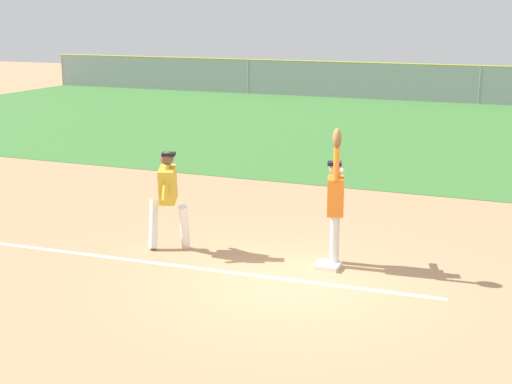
# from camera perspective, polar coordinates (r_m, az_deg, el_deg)

# --- Properties ---
(ground_plane) EXTENTS (76.25, 76.25, 0.00)m
(ground_plane) POSITION_cam_1_polar(r_m,az_deg,el_deg) (11.59, 3.00, -6.91)
(ground_plane) COLOR tan
(outfield_grass) EXTENTS (43.81, 17.67, 0.01)m
(outfield_grass) POSITION_cam_1_polar(r_m,az_deg,el_deg) (26.01, 14.25, 4.26)
(outfield_grass) COLOR #3D7533
(outfield_grass) RESTS_ON ground_plane
(chalk_foul_line) EXTENTS (11.99, 0.60, 0.01)m
(chalk_foul_line) POSITION_cam_1_polar(r_m,az_deg,el_deg) (13.20, -12.65, -4.60)
(chalk_foul_line) COLOR white
(chalk_foul_line) RESTS_ON ground_plane
(first_base) EXTENTS (0.38, 0.38, 0.08)m
(first_base) POSITION_cam_1_polar(r_m,az_deg,el_deg) (12.28, 5.44, -5.55)
(first_base) COLOR white
(first_base) RESTS_ON ground_plane
(fielder) EXTENTS (0.37, 0.89, 2.28)m
(fielder) POSITION_cam_1_polar(r_m,az_deg,el_deg) (12.15, 6.02, -0.45)
(fielder) COLOR silver
(fielder) RESTS_ON ground_plane
(runner) EXTENTS (0.87, 0.82, 1.72)m
(runner) POSITION_cam_1_polar(r_m,az_deg,el_deg) (12.99, -6.65, -0.11)
(runner) COLOR white
(runner) RESTS_ON ground_plane
(baseball) EXTENTS (0.07, 0.07, 0.07)m
(baseball) POSITION_cam_1_polar(r_m,az_deg,el_deg) (11.83, 6.46, 1.66)
(baseball) COLOR white
(outfield_fence) EXTENTS (43.89, 0.08, 1.68)m
(outfield_fence) POSITION_cam_1_polar(r_m,az_deg,el_deg) (34.61, 16.51, 7.76)
(outfield_fence) COLOR #93999E
(outfield_fence) RESTS_ON ground_plane
(parked_car_red) EXTENTS (4.51, 2.34, 1.25)m
(parked_car_red) POSITION_cam_1_polar(r_m,az_deg,el_deg) (39.69, 6.15, 8.68)
(parked_car_red) COLOR #B21E1E
(parked_car_red) RESTS_ON ground_plane
(parked_car_white) EXTENTS (4.44, 2.19, 1.25)m
(parked_car_white) POSITION_cam_1_polar(r_m,az_deg,el_deg) (39.13, 14.44, 8.27)
(parked_car_white) COLOR white
(parked_car_white) RESTS_ON ground_plane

